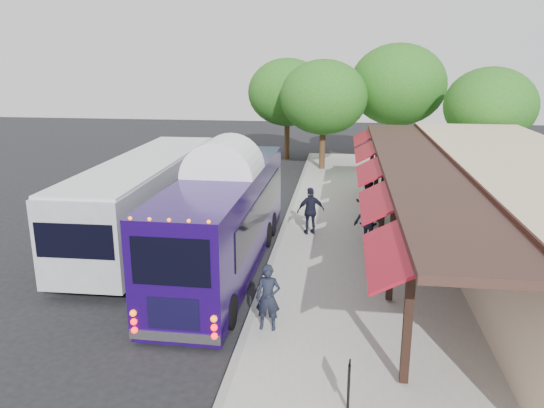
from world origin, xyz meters
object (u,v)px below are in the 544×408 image
at_px(coach_bus, 225,214).
at_px(ped_a, 268,298).
at_px(ped_b, 367,203).
at_px(city_bus, 147,195).
at_px(sign_board, 349,380).
at_px(ped_d, 369,220).
at_px(ped_c, 311,211).

xyz_separation_m(coach_bus, ped_a, (2.05, -4.29, -0.86)).
relative_size(ped_a, ped_b, 0.93).
bearing_deg(coach_bus, city_bus, 146.12).
distance_m(coach_bus, ped_a, 4.84).
height_order(ped_a, sign_board, ped_a).
bearing_deg(city_bus, ped_d, -0.67).
relative_size(ped_b, ped_d, 0.98).
distance_m(city_bus, sign_board, 12.46).
bearing_deg(ped_d, city_bus, 24.58).
bearing_deg(coach_bus, sign_board, -60.27).
distance_m(coach_bus, ped_c, 4.41).
distance_m(ped_a, sign_board, 3.61).
relative_size(coach_bus, sign_board, 11.10).
xyz_separation_m(ped_c, ped_d, (2.22, -0.93, 0.02)).
distance_m(coach_bus, ped_d, 5.52).
bearing_deg(sign_board, city_bus, 131.16).
xyz_separation_m(ped_b, ped_c, (-2.22, -1.51, 0.00)).
height_order(ped_d, sign_board, ped_d).
height_order(coach_bus, ped_a, coach_bus).
bearing_deg(ped_b, sign_board, 92.82).
height_order(ped_a, ped_b, ped_b).
bearing_deg(ped_c, coach_bus, 33.54).
bearing_deg(ped_d, ped_c, 1.59).
bearing_deg(ped_b, ped_a, 79.70).
distance_m(ped_b, ped_d, 2.44).
distance_m(ped_a, ped_d, 7.37).
relative_size(ped_a, ped_d, 0.91).
height_order(coach_bus, sign_board, coach_bus).
bearing_deg(ped_b, ped_d, 96.53).
relative_size(coach_bus, ped_d, 5.79).
height_order(ped_b, sign_board, ped_b).
height_order(city_bus, ped_d, city_bus).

